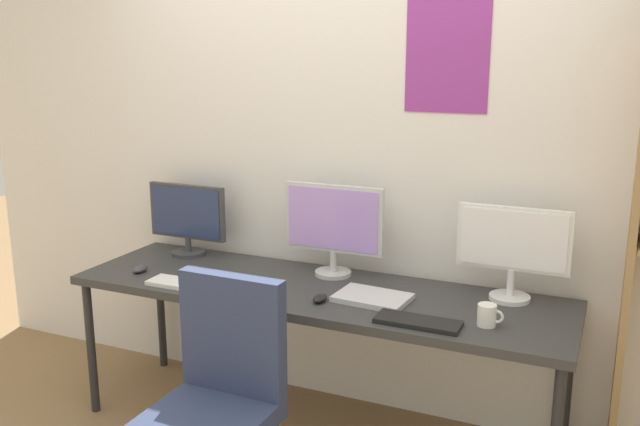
# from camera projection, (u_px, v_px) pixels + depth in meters

# --- Properties ---
(wall_back) EXTENTS (4.75, 0.11, 2.60)m
(wall_back) POSITION_uv_depth(u_px,v_px,m) (350.00, 157.00, 3.45)
(wall_back) COLOR silver
(wall_back) RESTS_ON ground_plane
(desk) EXTENTS (2.35, 0.68, 0.74)m
(desk) POSITION_uv_depth(u_px,v_px,m) (316.00, 298.00, 3.22)
(desk) COLOR #333333
(desk) RESTS_ON ground_plane
(monitor_left) EXTENTS (0.46, 0.18, 0.39)m
(monitor_left) POSITION_uv_depth(u_px,v_px,m) (187.00, 217.00, 3.68)
(monitor_left) COLOR #38383D
(monitor_left) RESTS_ON desk
(monitor_center) EXTENTS (0.51, 0.18, 0.45)m
(monitor_center) POSITION_uv_depth(u_px,v_px,m) (334.00, 225.00, 3.33)
(monitor_center) COLOR silver
(monitor_center) RESTS_ON desk
(monitor_right) EXTENTS (0.49, 0.18, 0.42)m
(monitor_right) POSITION_uv_depth(u_px,v_px,m) (513.00, 247.00, 3.00)
(monitor_right) COLOR silver
(monitor_right) RESTS_ON desk
(keyboard_left) EXTENTS (0.39, 0.13, 0.02)m
(keyboard_left) POSITION_uv_depth(u_px,v_px,m) (187.00, 285.00, 3.22)
(keyboard_left) COLOR silver
(keyboard_left) RESTS_ON desk
(keyboard_right) EXTENTS (0.35, 0.13, 0.02)m
(keyboard_right) POSITION_uv_depth(u_px,v_px,m) (418.00, 322.00, 2.78)
(keyboard_right) COLOR black
(keyboard_right) RESTS_ON desk
(mouse_left_side) EXTENTS (0.06, 0.10, 0.03)m
(mouse_left_side) POSITION_uv_depth(u_px,v_px,m) (140.00, 269.00, 3.43)
(mouse_left_side) COLOR #38383D
(mouse_left_side) RESTS_ON desk
(mouse_right_side) EXTENTS (0.06, 0.10, 0.03)m
(mouse_right_side) POSITION_uv_depth(u_px,v_px,m) (320.00, 298.00, 3.02)
(mouse_right_side) COLOR black
(mouse_right_side) RESTS_ON desk
(laptop_closed) EXTENTS (0.34, 0.24, 0.02)m
(laptop_closed) POSITION_uv_depth(u_px,v_px,m) (372.00, 298.00, 3.04)
(laptop_closed) COLOR silver
(laptop_closed) RESTS_ON desk
(coffee_mug) EXTENTS (0.11, 0.08, 0.09)m
(coffee_mug) POSITION_uv_depth(u_px,v_px,m) (487.00, 315.00, 2.75)
(coffee_mug) COLOR white
(coffee_mug) RESTS_ON desk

